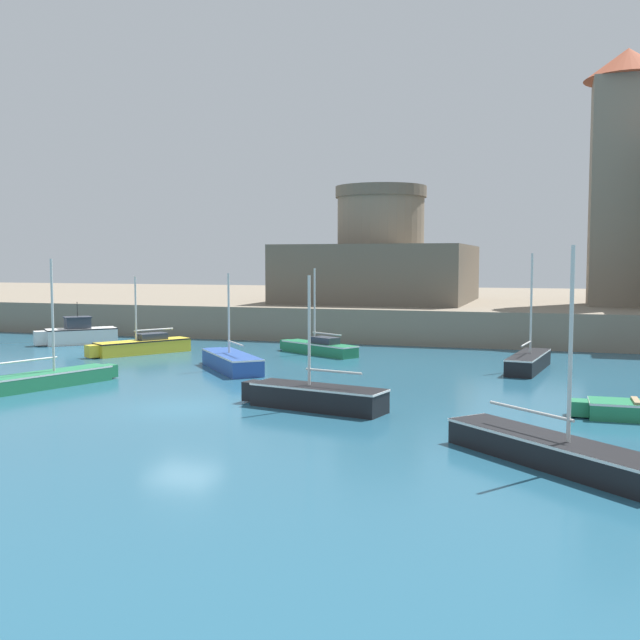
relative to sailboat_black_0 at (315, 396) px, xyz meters
name	(u,v)px	position (x,y,z in m)	size (l,w,h in m)	color
ground_plane	(183,408)	(-4.45, -1.19, -0.45)	(200.00, 200.00, 0.00)	#235670
quay_seawall	(407,307)	(-4.45, 39.85, 0.62)	(120.00, 40.00, 2.14)	gray
sailboat_black_0	(315,396)	(0.00, 0.00, 0.00)	(5.53, 2.38, 4.62)	black
sailboat_green_1	(318,347)	(-4.47, 14.47, -0.05)	(5.25, 3.62, 4.71)	#237A4C
dinghy_green_2	(631,409)	(10.28, 1.50, -0.14)	(3.52, 1.46, 0.65)	#237A4C
sailboat_green_3	(48,378)	(-11.69, 0.93, -0.08)	(3.02, 6.22, 5.20)	#237A4C
sailboat_yellow_4	(142,346)	(-13.80, 11.69, 0.00)	(3.99, 5.48, 4.28)	yellow
sailboat_black_5	(557,451)	(8.00, -5.09, -0.06)	(5.93, 5.42, 5.50)	black
motorboat_white_6	(78,334)	(-20.04, 14.76, 0.18)	(4.24, 4.24, 2.60)	white
sailboat_black_7	(529,361)	(6.75, 11.80, -0.01)	(1.96, 5.87, 5.47)	black
sailboat_blue_8	(231,361)	(-6.62, 7.61, -0.02)	(4.73, 5.21, 4.53)	#284C9E
fortress	(380,264)	(-4.45, 29.40, 4.44)	(12.98, 12.98, 8.35)	#685E4F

